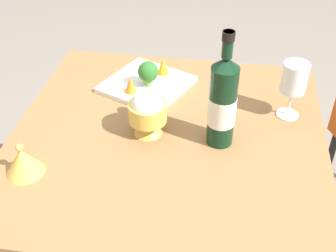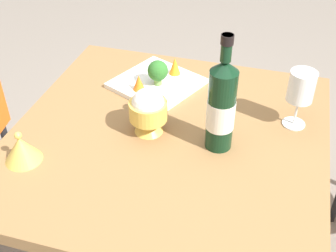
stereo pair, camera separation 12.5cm
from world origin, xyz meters
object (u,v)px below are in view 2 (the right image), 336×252
at_px(wine_glass, 301,88).
at_px(serving_plate, 157,83).
at_px(broccoli_floret, 158,71).
at_px(carrot_garnish_right, 175,66).
at_px(carrot_garnish_left, 139,83).
at_px(wine_bottle, 221,106).
at_px(rice_bowl_lid, 21,149).
at_px(rice_bowl, 148,110).

height_order(wine_glass, serving_plate, wine_glass).
xyz_separation_m(broccoli_floret, carrot_garnish_right, (0.08, -0.04, -0.02)).
bearing_deg(carrot_garnish_right, serving_plate, 145.30).
distance_m(serving_plate, carrot_garnish_right, 0.09).
relative_size(broccoli_floret, carrot_garnish_right, 1.43).
bearing_deg(serving_plate, carrot_garnish_left, 148.39).
relative_size(wine_bottle, carrot_garnish_right, 5.63).
xyz_separation_m(rice_bowl_lid, carrot_garnish_right, (0.52, -0.28, 0.01)).
distance_m(wine_bottle, carrot_garnish_right, 0.39).
xyz_separation_m(rice_bowl, broccoli_floret, (0.23, 0.04, -0.01)).
bearing_deg(broccoli_floret, wine_bottle, -133.40).
relative_size(rice_bowl, carrot_garnish_left, 2.70).
bearing_deg(rice_bowl_lid, carrot_garnish_right, -28.00).
bearing_deg(rice_bowl, wine_bottle, -92.47).
height_order(wine_bottle, broccoli_floret, wine_bottle).
xyz_separation_m(wine_glass, serving_plate, (0.09, 0.46, -0.12)).
distance_m(wine_glass, rice_bowl, 0.44).
height_order(wine_bottle, rice_bowl, wine_bottle).
height_order(wine_glass, rice_bowl_lid, wine_glass).
bearing_deg(wine_glass, wine_bottle, 128.43).
bearing_deg(carrot_garnish_left, serving_plate, -31.61).
bearing_deg(carrot_garnish_right, wine_glass, -111.11).
relative_size(rice_bowl, broccoli_floret, 1.65).
distance_m(wine_bottle, wine_glass, 0.25).
bearing_deg(broccoli_floret, carrot_garnish_left, 134.20).
xyz_separation_m(serving_plate, broccoli_floret, (-0.02, -0.01, 0.06)).
relative_size(rice_bowl_lid, carrot_garnish_right, 1.67).
height_order(rice_bowl, broccoli_floret, rice_bowl).
bearing_deg(wine_glass, serving_plate, 78.36).
xyz_separation_m(rice_bowl_lid, broccoli_floret, (0.44, -0.24, 0.03)).
bearing_deg(carrot_garnish_right, broccoli_floret, 156.64).
relative_size(wine_bottle, rice_bowl_lid, 3.38).
xyz_separation_m(serving_plate, carrot_garnish_right, (0.07, -0.04, 0.04)).
xyz_separation_m(wine_bottle, carrot_garnish_left, (0.19, 0.30, -0.09)).
relative_size(rice_bowl_lid, serving_plate, 0.30).
distance_m(wine_bottle, serving_plate, 0.38).
xyz_separation_m(wine_glass, rice_bowl, (-0.15, 0.41, -0.05)).
bearing_deg(rice_bowl, carrot_garnish_left, 27.28).
height_order(serving_plate, broccoli_floret, broccoli_floret).
distance_m(wine_bottle, broccoli_floret, 0.35).
relative_size(rice_bowl_lid, broccoli_floret, 1.17).
bearing_deg(carrot_garnish_left, broccoli_floret, -45.80).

